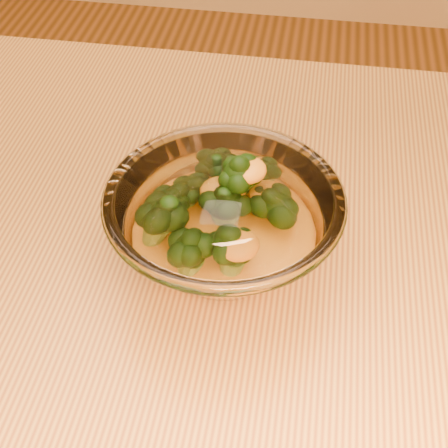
{
  "coord_description": "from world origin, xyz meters",
  "views": [
    {
      "loc": [
        -0.03,
        -0.29,
        1.15
      ],
      "look_at": [
        -0.09,
        0.06,
        0.8
      ],
      "focal_mm": 50.0,
      "sensor_mm": 36.0,
      "label": 1
    }
  ],
  "objects": [
    {
      "name": "glass_bowl",
      "position": [
        -0.09,
        0.06,
        0.79
      ],
      "size": [
        0.19,
        0.19,
        0.08
      ],
      "color": "white",
      "rests_on": "table"
    },
    {
      "name": "cheese_sauce",
      "position": [
        -0.09,
        0.06,
        0.78
      ],
      "size": [
        0.11,
        0.11,
        0.03
      ],
      "primitive_type": "ellipsoid",
      "color": "#FFA615",
      "rests_on": "glass_bowl"
    },
    {
      "name": "broccoli_heap",
      "position": [
        -0.09,
        0.07,
        0.81
      ],
      "size": [
        0.12,
        0.13,
        0.07
      ],
      "color": "black",
      "rests_on": "cheese_sauce"
    },
    {
      "name": "table",
      "position": [
        0.0,
        0.0,
        0.65
      ],
      "size": [
        1.2,
        0.8,
        0.75
      ],
      "color": "#B88937",
      "rests_on": "ground"
    }
  ]
}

